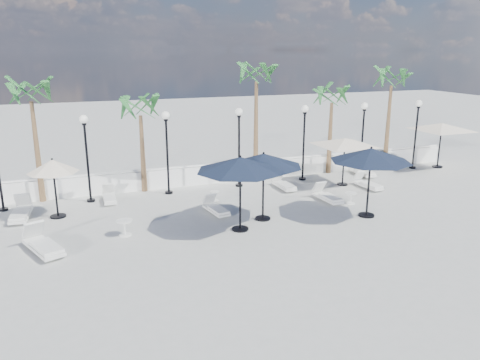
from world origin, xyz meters
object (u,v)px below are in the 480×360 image
object	(u,v)px
lounger_0	(109,197)
lounger_4	(284,184)
lounger_6	(327,196)
parasol_navy_left	(240,164)
parasol_cream_small	(53,167)
lounger_7	(368,184)
lounger_1	(43,245)
parasol_navy_mid	(264,160)
lounger_3	(216,208)
parasol_cream_sq_a	(345,139)
lounger_2	(21,212)
parasol_cream_sq_b	(442,123)
lounger_5	(362,171)
parasol_navy_right	(371,155)

from	to	relation	value
lounger_0	lounger_4	bearing A→B (deg)	-4.81
lounger_4	lounger_6	world-z (taller)	lounger_6
parasol_navy_left	parasol_cream_small	xyz separation A→B (m)	(-6.39, 3.84, -0.44)
lounger_7	lounger_6	bearing A→B (deg)	-164.61
lounger_1	parasol_navy_mid	world-z (taller)	parasol_navy_mid
lounger_3	parasol_cream_sq_a	size ratio (longest dim) A/B	0.33
lounger_2	parasol_cream_sq_b	distance (m)	21.87
lounger_3	lounger_1	bearing A→B (deg)	-173.92
lounger_2	lounger_3	world-z (taller)	lounger_2
parasol_navy_left	parasol_navy_mid	bearing A→B (deg)	31.52
lounger_6	parasol_navy_left	distance (m)	5.69
lounger_0	lounger_3	bearing A→B (deg)	-36.87
lounger_2	lounger_4	size ratio (longest dim) A/B	1.17
lounger_2	lounger_5	distance (m)	16.70
parasol_navy_left	parasol_navy_mid	size ratio (longest dim) A/B	1.06
lounger_1	parasol_cream_small	size ratio (longest dim) A/B	0.91
lounger_6	parasol_cream_sq_a	world-z (taller)	parasol_cream_sq_a
lounger_7	parasol_navy_left	size ratio (longest dim) A/B	0.55
parasol_cream_small	parasol_cream_sq_b	bearing A→B (deg)	3.74
parasol_navy_right	parasol_cream_small	bearing A→B (deg)	160.30
lounger_7	lounger_3	bearing A→B (deg)	-178.47
lounger_1	parasol_cream_sq_a	size ratio (longest dim) A/B	0.43
parasol_cream_sq_a	parasol_cream_small	xyz separation A→B (m)	(-13.27, -0.07, -0.26)
lounger_4	parasol_cream_sq_b	world-z (taller)	parasol_cream_sq_b
parasol_navy_right	parasol_navy_mid	bearing A→B (deg)	164.78
lounger_4	parasol_cream_sq_a	bearing A→B (deg)	-8.82
lounger_2	lounger_7	xyz separation A→B (m)	(15.50, -1.18, -0.03)
parasol_navy_right	parasol_cream_sq_b	bearing A→B (deg)	32.58
lounger_4	parasol_navy_right	xyz separation A→B (m)	(1.47, -4.67, 2.30)
lounger_4	parasol_navy_left	distance (m)	6.22
lounger_1	lounger_2	world-z (taller)	lounger_1
parasol_cream_small	parasol_navy_mid	bearing A→B (deg)	-22.00
lounger_3	parasol_navy_left	distance (m)	3.11
lounger_0	parasol_cream_sq_b	xyz separation A→B (m)	(18.22, -0.02, 2.32)
lounger_1	parasol_cream_sq_b	distance (m)	21.45
lounger_4	lounger_5	size ratio (longest dim) A/B	0.90
lounger_4	parasol_navy_right	world-z (taller)	parasol_navy_right
lounger_5	lounger_7	xyz separation A→B (m)	(-1.17, -2.19, -0.02)
lounger_2	parasol_navy_mid	world-z (taller)	parasol_navy_mid
lounger_1	parasol_navy_mid	bearing A→B (deg)	-19.74
lounger_6	parasol_navy_left	size ratio (longest dim) A/B	0.55
lounger_6	parasol_cream_sq_b	bearing A→B (deg)	15.70
lounger_5	parasol_navy_mid	xyz separation A→B (m)	(-7.66, -4.43, 2.16)
lounger_0	parasol_navy_mid	world-z (taller)	parasol_navy_mid
lounger_2	parasol_cream_sq_b	bearing A→B (deg)	6.75
lounger_1	lounger_2	distance (m)	3.92
lounger_3	lounger_6	bearing A→B (deg)	-10.04
parasol_cream_sq_b	lounger_3	bearing A→B (deg)	-167.73
lounger_4	parasol_navy_mid	size ratio (longest dim) A/B	0.58
lounger_5	parasol_navy_left	distance (m)	10.55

